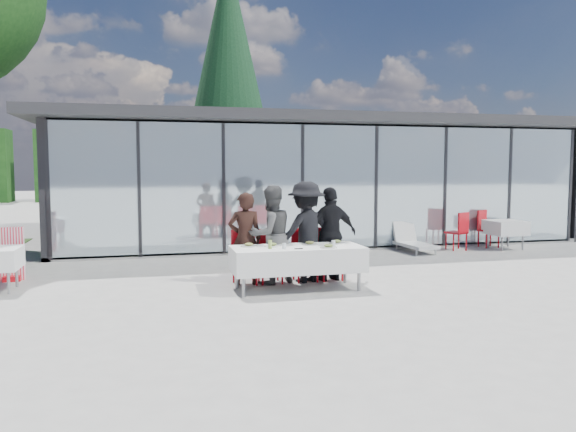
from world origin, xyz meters
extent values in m
plane|color=#A4A19B|center=(0.00, 0.00, 0.00)|extent=(90.00, 90.00, 0.00)
cube|color=gray|center=(2.00, 8.00, 0.05)|extent=(14.00, 8.00, 0.10)
cube|color=black|center=(2.00, 11.90, 1.60)|extent=(14.00, 0.20, 3.20)
cube|color=black|center=(-4.90, 8.00, 1.60)|extent=(0.20, 8.00, 3.20)
cube|color=black|center=(8.90, 8.00, 1.60)|extent=(0.20, 8.00, 3.20)
cube|color=silver|center=(2.00, 4.03, 1.60)|extent=(13.60, 0.06, 3.10)
cube|color=#2D2D30|center=(2.00, 7.60, 3.32)|extent=(14.80, 8.80, 0.24)
cube|color=#262628|center=(-4.80, 4.03, 1.60)|extent=(0.08, 0.10, 3.10)
cube|color=#262628|center=(-2.86, 4.03, 1.60)|extent=(0.08, 0.10, 3.10)
cube|color=#262628|center=(-0.91, 4.03, 1.60)|extent=(0.08, 0.10, 3.10)
cube|color=#262628|center=(1.03, 4.03, 1.60)|extent=(0.08, 0.10, 3.10)
cube|color=#262628|center=(2.97, 4.03, 1.60)|extent=(0.08, 0.10, 3.10)
cube|color=#262628|center=(4.91, 4.03, 1.60)|extent=(0.08, 0.10, 3.10)
cube|color=#262628|center=(6.86, 4.03, 1.60)|extent=(0.08, 0.10, 3.10)
cube|color=#262628|center=(8.80, 4.03, 1.60)|extent=(0.08, 0.10, 3.10)
cube|color=red|center=(-0.50, 6.50, 0.45)|extent=(0.45, 0.45, 0.90)
cube|color=red|center=(1.00, 7.00, 0.45)|extent=(0.45, 0.45, 0.90)
cube|color=red|center=(3.50, 6.50, 0.45)|extent=(0.45, 0.45, 0.90)
cube|color=red|center=(5.50, 7.20, 0.45)|extent=(0.45, 0.45, 0.90)
cube|color=#123611|center=(-6.00, 28.00, 2.20)|extent=(6.50, 2.00, 4.40)
cube|color=#123611|center=(2.00, 28.00, 2.20)|extent=(6.50, 2.00, 4.40)
cube|color=#123611|center=(10.00, 28.00, 2.20)|extent=(6.50, 2.00, 4.40)
cube|color=#123611|center=(18.00, 28.00, 2.20)|extent=(6.50, 2.00, 4.40)
cube|color=#123611|center=(26.00, 28.00, 2.20)|extent=(6.50, 2.00, 4.40)
cube|color=white|center=(-0.19, -0.04, 0.54)|extent=(2.26, 0.96, 0.42)
cylinder|color=gray|center=(-1.19, -0.39, 0.35)|extent=(0.06, 0.06, 0.71)
cylinder|color=gray|center=(0.81, -0.39, 0.35)|extent=(0.06, 0.06, 0.71)
cylinder|color=gray|center=(-1.19, 0.31, 0.35)|extent=(0.06, 0.06, 0.71)
cylinder|color=gray|center=(0.81, 0.31, 0.35)|extent=(0.06, 0.06, 0.71)
imported|color=black|center=(-0.99, 0.58, 0.83)|extent=(0.62, 0.62, 1.67)
cube|color=red|center=(-0.99, 0.62, 0.45)|extent=(0.44, 0.44, 0.05)
cube|color=red|center=(-0.99, 0.82, 0.70)|extent=(0.44, 0.04, 0.55)
cylinder|color=red|center=(-1.17, 0.44, 0.21)|extent=(0.04, 0.04, 0.43)
cylinder|color=red|center=(-0.81, 0.44, 0.21)|extent=(0.04, 0.04, 0.43)
cylinder|color=red|center=(-1.17, 0.80, 0.21)|extent=(0.04, 0.04, 0.43)
cylinder|color=red|center=(-0.81, 0.80, 0.21)|extent=(0.04, 0.04, 0.43)
imported|color=#525252|center=(-0.52, 0.58, 0.89)|extent=(1.11, 1.11, 1.78)
cube|color=red|center=(-0.52, 0.62, 0.45)|extent=(0.44, 0.44, 0.05)
cube|color=red|center=(-0.52, 0.82, 0.70)|extent=(0.44, 0.04, 0.55)
cylinder|color=red|center=(-0.70, 0.44, 0.21)|extent=(0.04, 0.04, 0.43)
cylinder|color=red|center=(-0.34, 0.44, 0.21)|extent=(0.04, 0.04, 0.43)
cylinder|color=red|center=(-0.70, 0.80, 0.21)|extent=(0.04, 0.04, 0.43)
cylinder|color=red|center=(-0.34, 0.80, 0.21)|extent=(0.04, 0.04, 0.43)
imported|color=black|center=(0.15, 0.58, 0.93)|extent=(1.51, 1.51, 1.85)
cube|color=red|center=(0.15, 0.62, 0.45)|extent=(0.44, 0.44, 0.05)
cube|color=red|center=(0.15, 0.82, 0.70)|extent=(0.44, 0.04, 0.55)
cylinder|color=red|center=(-0.03, 0.44, 0.21)|extent=(0.04, 0.04, 0.43)
cylinder|color=red|center=(0.33, 0.44, 0.21)|extent=(0.04, 0.04, 0.43)
cylinder|color=red|center=(-0.03, 0.80, 0.21)|extent=(0.04, 0.04, 0.43)
cylinder|color=red|center=(0.33, 0.80, 0.21)|extent=(0.04, 0.04, 0.43)
imported|color=black|center=(0.63, 0.58, 0.87)|extent=(1.17, 1.17, 1.75)
cube|color=red|center=(0.63, 0.62, 0.45)|extent=(0.44, 0.44, 0.05)
cube|color=red|center=(0.63, 0.82, 0.70)|extent=(0.44, 0.04, 0.55)
cylinder|color=red|center=(0.45, 0.44, 0.21)|extent=(0.04, 0.04, 0.43)
cylinder|color=red|center=(0.81, 0.44, 0.21)|extent=(0.04, 0.04, 0.43)
cylinder|color=red|center=(0.45, 0.80, 0.21)|extent=(0.04, 0.04, 0.43)
cylinder|color=red|center=(0.81, 0.80, 0.21)|extent=(0.04, 0.04, 0.43)
cylinder|color=silver|center=(-1.00, 0.16, 0.76)|extent=(0.29, 0.29, 0.01)
ellipsoid|color=#B29A47|center=(-1.00, 0.16, 0.79)|extent=(0.15, 0.15, 0.05)
cylinder|color=silver|center=(-0.60, 0.07, 0.76)|extent=(0.29, 0.29, 0.01)
ellipsoid|color=#376124|center=(-0.60, 0.07, 0.79)|extent=(0.15, 0.15, 0.05)
cylinder|color=silver|center=(0.08, 0.12, 0.76)|extent=(0.29, 0.29, 0.01)
ellipsoid|color=#B29A47|center=(0.08, 0.12, 0.79)|extent=(0.15, 0.15, 0.05)
cylinder|color=silver|center=(0.60, 0.17, 0.76)|extent=(0.29, 0.29, 0.01)
ellipsoid|color=#376124|center=(0.60, 0.17, 0.79)|extent=(0.15, 0.15, 0.05)
cylinder|color=silver|center=(0.29, -0.32, 0.76)|extent=(0.29, 0.29, 0.01)
ellipsoid|color=#376124|center=(0.29, -0.32, 0.79)|extent=(0.15, 0.15, 0.05)
cylinder|color=#9EC050|center=(-0.70, -0.19, 0.82)|extent=(0.06, 0.06, 0.15)
cylinder|color=silver|center=(-0.47, -0.25, 0.80)|extent=(0.07, 0.07, 0.10)
cylinder|color=silver|center=(0.44, -0.13, 0.80)|extent=(0.07, 0.07, 0.10)
cube|color=black|center=(-0.24, -0.33, 0.76)|extent=(0.14, 0.03, 0.01)
cylinder|color=gray|center=(-4.95, 0.79, 0.36)|extent=(0.05, 0.05, 0.72)
cylinder|color=gray|center=(-4.95, 1.39, 0.36)|extent=(0.05, 0.05, 0.72)
cube|color=white|center=(6.29, 3.31, 0.56)|extent=(0.86, 0.86, 0.36)
cylinder|color=gray|center=(5.99, 3.01, 0.36)|extent=(0.05, 0.05, 0.72)
cylinder|color=gray|center=(6.59, 3.01, 0.36)|extent=(0.05, 0.05, 0.72)
cylinder|color=gray|center=(5.99, 3.61, 0.36)|extent=(0.05, 0.05, 0.72)
cylinder|color=gray|center=(6.59, 3.61, 0.36)|extent=(0.05, 0.05, 0.72)
cube|color=red|center=(6.07, 3.72, 0.45)|extent=(0.60, 0.60, 0.05)
cube|color=red|center=(5.97, 3.90, 0.70)|extent=(0.41, 0.24, 0.55)
cylinder|color=red|center=(5.89, 3.54, 0.21)|extent=(0.04, 0.04, 0.43)
cylinder|color=red|center=(6.25, 3.54, 0.21)|extent=(0.04, 0.04, 0.43)
cylinder|color=red|center=(5.89, 3.90, 0.21)|extent=(0.04, 0.04, 0.43)
cylinder|color=red|center=(6.25, 3.90, 0.21)|extent=(0.04, 0.04, 0.43)
cube|color=red|center=(4.97, 3.48, 0.45)|extent=(0.59, 0.59, 0.05)
cube|color=red|center=(5.05, 3.30, 0.70)|extent=(0.41, 0.23, 0.55)
cylinder|color=red|center=(4.79, 3.30, 0.21)|extent=(0.04, 0.04, 0.43)
cylinder|color=red|center=(5.15, 3.30, 0.21)|extent=(0.04, 0.04, 0.43)
cylinder|color=red|center=(4.79, 3.66, 0.21)|extent=(0.04, 0.04, 0.43)
cylinder|color=red|center=(5.15, 3.66, 0.21)|extent=(0.04, 0.04, 0.43)
cube|color=red|center=(-5.15, 2.05, 0.05)|extent=(0.30, 0.45, 0.10)
cube|color=silver|center=(3.79, 3.40, 0.18)|extent=(0.70, 1.34, 0.08)
cube|color=silver|center=(3.75, 3.95, 0.45)|extent=(0.62, 0.31, 0.54)
cylinder|color=silver|center=(3.54, 2.85, 0.07)|extent=(0.04, 0.04, 0.14)
cylinder|color=silver|center=(4.04, 2.85, 0.07)|extent=(0.04, 0.04, 0.14)
cylinder|color=silver|center=(3.54, 3.95, 0.07)|extent=(0.04, 0.04, 0.14)
cylinder|color=silver|center=(4.04, 3.95, 0.07)|extent=(0.04, 0.04, 0.14)
cylinder|color=#382316|center=(0.50, 13.00, 1.00)|extent=(0.44, 0.44, 2.00)
cone|color=black|center=(0.50, 13.00, 6.00)|extent=(4.00, 4.00, 9.00)
camera|label=1|loc=(-2.67, -9.29, 2.11)|focal=35.00mm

